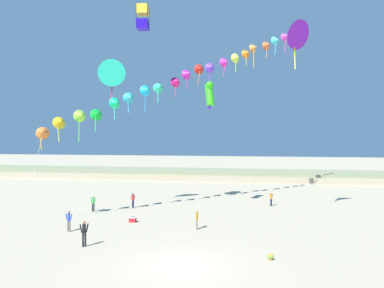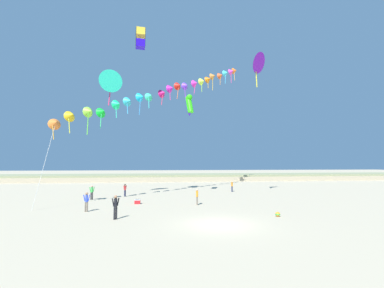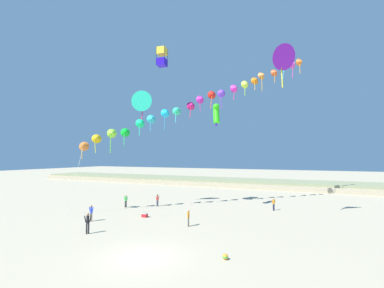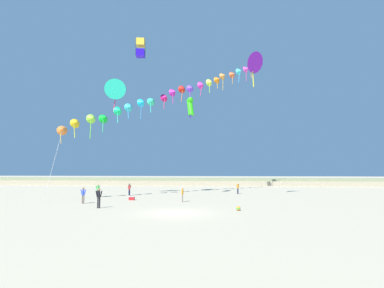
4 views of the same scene
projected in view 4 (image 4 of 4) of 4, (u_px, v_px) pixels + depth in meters
The scene contains 15 objects.
ground_plane at pixel (176, 213), 23.21m from camera, with size 240.00×240.00×0.00m, color tan.
dune_ridge at pixel (204, 181), 66.08m from camera, with size 120.00×11.88×1.36m.
person_near_left at pixel (83, 194), 29.62m from camera, with size 0.56×0.22×1.61m.
person_near_right at pixel (238, 188), 40.96m from camera, with size 0.42×0.43×1.51m.
person_mid_center at pixel (129, 189), 38.92m from camera, with size 0.38×0.46×1.51m.
person_far_left at pixel (99, 197), 26.16m from camera, with size 0.52×0.45×1.73m.
person_far_right at pixel (98, 189), 36.85m from camera, with size 0.55×0.22×1.59m.
person_far_center at pixel (182, 193), 31.07m from camera, with size 0.21×0.54×1.54m.
kite_banner_string at pixel (178, 92), 41.76m from camera, with size 24.52×21.28×21.24m.
large_kite_low_lead at pixel (190, 107), 39.78m from camera, with size 1.28×1.55×2.89m.
large_kite_mid_trail at pixel (253, 62), 36.45m from camera, with size 3.05×2.97×4.44m.
large_kite_high_solo at pixel (115, 90), 39.22m from camera, with size 2.89×1.90×4.30m.
large_kite_outer_drift at pixel (141, 48), 38.25m from camera, with size 1.24×1.24×2.31m.
beach_cooler at pixel (132, 198), 32.90m from camera, with size 0.58×0.41×0.46m.
beach_ball at pixel (238, 208), 24.60m from camera, with size 0.36×0.36×0.36m.
Camera 4 is at (3.46, -23.35, 3.42)m, focal length 28.00 mm.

